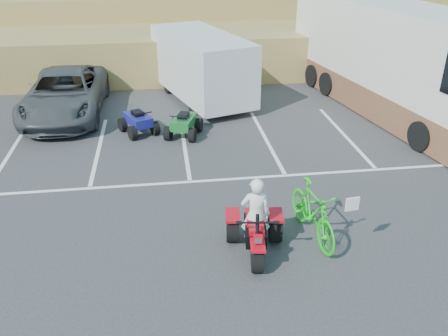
{
  "coord_description": "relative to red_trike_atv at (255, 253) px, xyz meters",
  "views": [
    {
      "loc": [
        -0.63,
        -9.06,
        6.25
      ],
      "look_at": [
        0.78,
        1.16,
        1.0
      ],
      "focal_mm": 38.0,
      "sensor_mm": 36.0,
      "label": 1
    }
  ],
  "objects": [
    {
      "name": "grey_pickup",
      "position": [
        -5.29,
        9.27,
        0.81
      ],
      "size": [
        2.74,
        5.83,
        1.61
      ],
      "primitive_type": "imported",
      "rotation": [
        0.0,
        0.0,
        -0.01
      ],
      "color": "#404347",
      "rests_on": "ground"
    },
    {
      "name": "rv_motorhome",
      "position": [
        6.7,
        8.33,
        1.65
      ],
      "size": [
        4.57,
        10.87,
        3.8
      ],
      "rotation": [
        0.0,
        0.0,
        0.18
      ],
      "color": "silver",
      "rests_on": "ground"
    },
    {
      "name": "parking_stripes",
      "position": [
        -0.29,
        5.03,
        0.0
      ],
      "size": [
        28.0,
        5.16,
        0.01
      ],
      "color": "white",
      "rests_on": "ground"
    },
    {
      "name": "grass_embankment",
      "position": [
        -1.15,
        16.45,
        1.42
      ],
      "size": [
        40.0,
        8.5,
        3.1
      ],
      "color": "olive",
      "rests_on": "ground"
    },
    {
      "name": "quad_atv_blue",
      "position": [
        -2.62,
        7.1,
        0.0
      ],
      "size": [
        1.46,
        1.63,
        0.87
      ],
      "primitive_type": null,
      "rotation": [
        0.0,
        0.0,
        0.43
      ],
      "color": "navy",
      "rests_on": "ground"
    },
    {
      "name": "cargo_trailer",
      "position": [
        -0.15,
        10.33,
        1.41
      ],
      "size": [
        3.84,
        5.99,
        2.6
      ],
      "rotation": [
        0.0,
        0.0,
        0.32
      ],
      "color": "silver",
      "rests_on": "ground"
    },
    {
      "name": "red_trike_atv",
      "position": [
        0.0,
        0.0,
        0.0
      ],
      "size": [
        1.46,
        1.82,
        1.09
      ],
      "primitive_type": null,
      "rotation": [
        0.0,
        0.0,
        -0.13
      ],
      "color": "red",
      "rests_on": "ground"
    },
    {
      "name": "quad_atv_green",
      "position": [
        -1.11,
        6.65,
        0.0
      ],
      "size": [
        1.39,
        1.61,
        0.88
      ],
      "primitive_type": null,
      "rotation": [
        0.0,
        0.0,
        -0.33
      ],
      "color": "#155E24",
      "rests_on": "ground"
    },
    {
      "name": "ground",
      "position": [
        -1.15,
        0.96,
        0.0
      ],
      "size": [
        100.0,
        100.0,
        0.0
      ],
      "primitive_type": "plane",
      "color": "#333335",
      "rests_on": "ground"
    },
    {
      "name": "rider",
      "position": [
        0.02,
        0.15,
        0.86
      ],
      "size": [
        0.68,
        0.49,
        1.72
      ],
      "primitive_type": "imported",
      "rotation": [
        0.0,
        0.0,
        3.01
      ],
      "color": "white",
      "rests_on": "ground"
    },
    {
      "name": "green_dirt_bike",
      "position": [
        1.37,
        0.43,
        0.65
      ],
      "size": [
        0.9,
        2.24,
        1.31
      ],
      "primitive_type": "imported",
      "rotation": [
        0.0,
        0.0,
        0.14
      ],
      "color": "#14BF19",
      "rests_on": "ground"
    }
  ]
}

